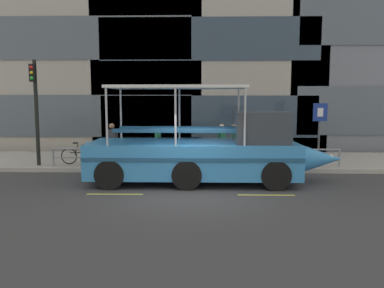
{
  "coord_description": "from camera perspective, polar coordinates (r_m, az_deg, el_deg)",
  "views": [
    {
      "loc": [
        0.35,
        -12.55,
        3.04
      ],
      "look_at": [
        -0.01,
        2.1,
        1.3
      ],
      "focal_mm": 36.26,
      "sensor_mm": 36.0,
      "label": 1
    }
  ],
  "objects": [
    {
      "name": "pedestrian_mid_right",
      "position": [
        17.03,
        -5.03,
        0.33
      ],
      "size": [
        0.3,
        0.4,
        1.59
      ],
      "color": "#1E2338",
      "rests_on": "sidewalk"
    },
    {
      "name": "curb_edge",
      "position": [
        15.94,
        0.11,
        -3.9
      ],
      "size": [
        32.0,
        0.18,
        0.18
      ],
      "primitive_type": "cube",
      "color": "#B2ADA3",
      "rests_on": "ground_plane"
    },
    {
      "name": "parking_sign",
      "position": [
        17.37,
        18.26,
        2.92
      ],
      "size": [
        0.6,
        0.12,
        2.65
      ],
      "color": "#4C4F54",
      "rests_on": "sidewalk"
    },
    {
      "name": "leaned_bicycle",
      "position": [
        17.48,
        -16.04,
        -1.66
      ],
      "size": [
        1.74,
        0.46,
        0.96
      ],
      "color": "black",
      "rests_on": "sidewalk"
    },
    {
      "name": "ground_plane",
      "position": [
        12.92,
        -0.2,
        -6.84
      ],
      "size": [
        120.0,
        120.0,
        0.0
      ],
      "primitive_type": "plane",
      "color": "#3D3D3F"
    },
    {
      "name": "duck_tour_boat",
      "position": [
        13.96,
        2.33,
        -1.19
      ],
      "size": [
        9.2,
        2.67,
        3.48
      ],
      "color": "#388CD1",
      "rests_on": "ground_plane"
    },
    {
      "name": "sidewalk",
      "position": [
        18.39,
        0.29,
        -2.46
      ],
      "size": [
        32.0,
        4.8,
        0.18
      ],
      "primitive_type": "cube",
      "color": "#A8A59E",
      "rests_on": "ground_plane"
    },
    {
      "name": "traffic_light_pole",
      "position": [
        17.63,
        -22.03,
        5.69
      ],
      "size": [
        0.24,
        0.46,
        4.45
      ],
      "color": "black",
      "rests_on": "sidewalk"
    },
    {
      "name": "lane_centreline",
      "position": [
        12.36,
        -0.27,
        -7.45
      ],
      "size": [
        25.8,
        0.12,
        0.01
      ],
      "color": "#DBD64C",
      "rests_on": "ground_plane"
    },
    {
      "name": "curb_guardrail",
      "position": [
        16.17,
        0.45,
        -1.51
      ],
      "size": [
        12.06,
        0.09,
        0.78
      ],
      "color": "gray",
      "rests_on": "sidewalk"
    },
    {
      "name": "pedestrian_near_stern",
      "position": [
        17.51,
        -11.68,
        0.73
      ],
      "size": [
        0.51,
        0.24,
        1.76
      ],
      "color": "#1E2338",
      "rests_on": "sidewalk"
    },
    {
      "name": "pedestrian_mid_left",
      "position": [
        17.32,
        4.37,
        0.7
      ],
      "size": [
        0.39,
        0.35,
        1.71
      ],
      "color": "#47423D",
      "rests_on": "sidewalk"
    },
    {
      "name": "pedestrian_near_bow",
      "position": [
        17.11,
        12.83,
        0.55
      ],
      "size": [
        0.51,
        0.24,
        1.75
      ],
      "color": "#1E2338",
      "rests_on": "sidewalk"
    }
  ]
}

